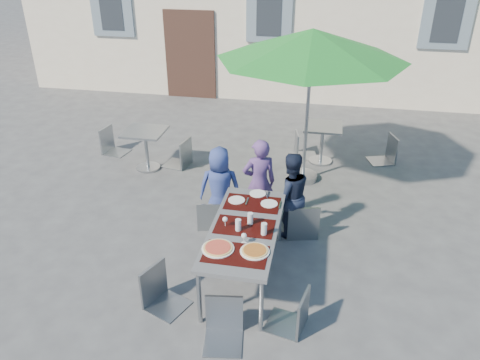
% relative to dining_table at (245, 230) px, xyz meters
% --- Properties ---
extents(ground, '(90.00, 90.00, 0.00)m').
position_rel_dining_table_xyz_m(ground, '(-0.70, -0.51, -0.70)').
color(ground, '#444446').
rests_on(ground, ground).
extents(dining_table, '(0.80, 1.85, 0.76)m').
position_rel_dining_table_xyz_m(dining_table, '(0.00, 0.00, 0.00)').
color(dining_table, '#414246').
rests_on(dining_table, ground).
extents(pizza_near_left, '(0.37, 0.37, 0.03)m').
position_rel_dining_table_xyz_m(pizza_near_left, '(-0.21, -0.50, 0.07)').
color(pizza_near_left, white).
rests_on(pizza_near_left, dining_table).
extents(pizza_near_right, '(0.33, 0.33, 0.03)m').
position_rel_dining_table_xyz_m(pizza_near_right, '(0.20, -0.48, 0.07)').
color(pizza_near_right, white).
rests_on(pizza_near_right, dining_table).
extents(glassware, '(0.54, 0.47, 0.15)m').
position_rel_dining_table_xyz_m(glassware, '(0.05, -0.07, 0.13)').
color(glassware, silver).
rests_on(glassware, dining_table).
extents(place_settings, '(0.69, 0.45, 0.01)m').
position_rel_dining_table_xyz_m(place_settings, '(0.01, 0.65, 0.06)').
color(place_settings, white).
rests_on(place_settings, dining_table).
extents(child_0, '(0.67, 0.51, 1.23)m').
position_rel_dining_table_xyz_m(child_0, '(-0.57, 1.12, -0.08)').
color(child_0, navy).
rests_on(child_0, ground).
extents(child_1, '(0.58, 0.48, 1.35)m').
position_rel_dining_table_xyz_m(child_1, '(-0.02, 1.26, -0.02)').
color(child_1, '#5B3B7A').
rests_on(child_1, ground).
extents(child_2, '(0.70, 0.57, 1.26)m').
position_rel_dining_table_xyz_m(child_2, '(0.44, 1.07, -0.07)').
color(child_2, '#171E33').
rests_on(child_2, ground).
extents(chair_0, '(0.45, 0.45, 0.86)m').
position_rel_dining_table_xyz_m(chair_0, '(-0.69, 1.00, -0.20)').
color(chair_0, gray).
rests_on(chair_0, ground).
extents(chair_1, '(0.59, 0.59, 1.01)m').
position_rel_dining_table_xyz_m(chair_1, '(-0.17, 1.09, -0.10)').
color(chair_1, gray).
rests_on(chair_1, ground).
extents(chair_2, '(0.53, 0.54, 1.00)m').
position_rel_dining_table_xyz_m(chair_2, '(0.64, 1.04, -0.11)').
color(chair_2, gray).
rests_on(chair_2, ground).
extents(chair_3, '(0.55, 0.55, 0.94)m').
position_rel_dining_table_xyz_m(chair_3, '(-0.87, -0.67, -0.15)').
color(chair_3, gray).
rests_on(chair_3, ground).
extents(chair_4, '(0.48, 0.48, 0.91)m').
position_rel_dining_table_xyz_m(chair_4, '(0.69, -0.75, -0.16)').
color(chair_4, gray).
rests_on(chair_4, ground).
extents(chair_5, '(0.46, 0.46, 0.91)m').
position_rel_dining_table_xyz_m(chair_5, '(-0.03, -1.03, -0.16)').
color(chair_5, gray).
rests_on(chair_5, ground).
extents(patio_umbrella, '(3.02, 3.02, 2.58)m').
position_rel_dining_table_xyz_m(patio_umbrella, '(0.53, 2.80, 1.63)').
color(patio_umbrella, '#A5A7AC').
rests_on(patio_umbrella, ground).
extents(cafe_table_0, '(0.70, 0.70, 0.75)m').
position_rel_dining_table_xyz_m(cafe_table_0, '(-2.30, 2.68, -0.18)').
color(cafe_table_0, '#A5A7AC').
rests_on(cafe_table_0, ground).
extents(bg_chair_l_0, '(0.49, 0.49, 0.96)m').
position_rel_dining_table_xyz_m(bg_chair_l_0, '(-3.27, 3.24, -0.13)').
color(bg_chair_l_0, '#92989E').
rests_on(bg_chair_l_0, ground).
extents(bg_chair_r_0, '(0.52, 0.51, 1.00)m').
position_rel_dining_table_xyz_m(bg_chair_r_0, '(-1.74, 2.92, -0.11)').
color(bg_chair_r_0, gray).
rests_on(bg_chair_r_0, ground).
extents(cafe_table_1, '(0.69, 0.69, 0.74)m').
position_rel_dining_table_xyz_m(cafe_table_1, '(0.80, 3.57, -0.20)').
color(cafe_table_1, '#A5A7AC').
rests_on(cafe_table_1, ground).
extents(bg_chair_l_1, '(0.49, 0.49, 0.93)m').
position_rel_dining_table_xyz_m(bg_chair_l_1, '(0.42, 3.77, -0.15)').
color(bg_chair_l_1, gray).
rests_on(bg_chair_l_1, ground).
extents(bg_chair_r_1, '(0.55, 0.54, 0.97)m').
position_rel_dining_table_xyz_m(bg_chair_r_1, '(2.02, 3.84, -0.13)').
color(bg_chair_r_1, gray).
rests_on(bg_chair_r_1, ground).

